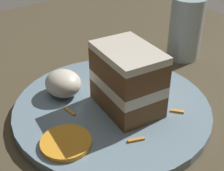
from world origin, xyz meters
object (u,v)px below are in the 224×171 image
at_px(plate, 112,108).
at_px(cream_dollop, 63,83).
at_px(orange_garnish, 66,142).
at_px(drinking_glass, 185,33).
at_px(cake_slice, 129,79).

xyz_separation_m(plate, cream_dollop, (-0.07, -0.04, 0.03)).
distance_m(orange_garnish, drinking_glass, 0.35).
height_order(cream_dollop, orange_garnish, cream_dollop).
bearing_deg(orange_garnish, plate, 105.61).
relative_size(cream_dollop, drinking_glass, 0.49).
distance_m(plate, cream_dollop, 0.09).
distance_m(cake_slice, cream_dollop, 0.11).
xyz_separation_m(cake_slice, orange_garnish, (0.01, -0.12, -0.04)).
distance_m(plate, drinking_glass, 0.24).
height_order(cake_slice, cream_dollop, cake_slice).
bearing_deg(cake_slice, cream_dollop, -47.67).
height_order(cream_dollop, drinking_glass, drinking_glass).
bearing_deg(cream_dollop, plate, 29.26).
xyz_separation_m(plate, cake_slice, (0.02, 0.02, 0.06)).
xyz_separation_m(cake_slice, cream_dollop, (-0.09, -0.06, -0.03)).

